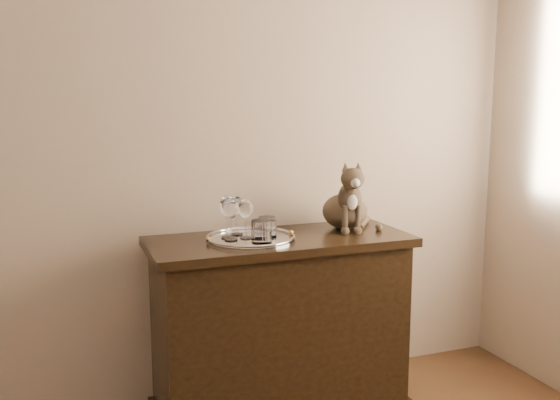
% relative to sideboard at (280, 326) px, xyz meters
% --- Properties ---
extents(wall_back, '(4.00, 0.10, 2.70)m').
position_rel_sideboard_xyz_m(wall_back, '(-0.60, 0.31, 0.93)').
color(wall_back, '#C1A691').
rests_on(wall_back, ground).
extents(sideboard, '(1.20, 0.50, 0.85)m').
position_rel_sideboard_xyz_m(sideboard, '(0.00, 0.00, 0.00)').
color(sideboard, black).
rests_on(sideboard, ground).
extents(tray, '(0.40, 0.40, 0.01)m').
position_rel_sideboard_xyz_m(tray, '(-0.14, 0.00, 0.43)').
color(tray, silver).
rests_on(tray, sideboard).
extents(wine_glass_a, '(0.07, 0.07, 0.19)m').
position_rel_sideboard_xyz_m(wine_glass_a, '(-0.24, 0.03, 0.53)').
color(wine_glass_a, silver).
rests_on(wine_glass_a, tray).
extents(wine_glass_b, '(0.07, 0.07, 0.18)m').
position_rel_sideboard_xyz_m(wine_glass_b, '(-0.18, 0.09, 0.52)').
color(wine_glass_b, white).
rests_on(wine_glass_b, tray).
extents(wine_glass_c, '(0.07, 0.07, 0.18)m').
position_rel_sideboard_xyz_m(wine_glass_c, '(-0.23, -0.01, 0.53)').
color(wine_glass_c, silver).
rests_on(wine_glass_c, tray).
extents(wine_glass_d, '(0.07, 0.07, 0.18)m').
position_rel_sideboard_xyz_m(wine_glass_d, '(-0.16, 0.00, 0.52)').
color(wine_glass_d, white).
rests_on(wine_glass_d, tray).
extents(tumbler_a, '(0.07, 0.07, 0.08)m').
position_rel_sideboard_xyz_m(tumbler_a, '(-0.07, -0.04, 0.47)').
color(tumbler_a, white).
rests_on(tumbler_a, tray).
extents(tumbler_b, '(0.09, 0.09, 0.10)m').
position_rel_sideboard_xyz_m(tumbler_b, '(-0.12, -0.11, 0.48)').
color(tumbler_b, white).
rests_on(tumbler_b, tray).
extents(tumbler_c, '(0.08, 0.08, 0.09)m').
position_rel_sideboard_xyz_m(tumbler_c, '(-0.05, 0.02, 0.48)').
color(tumbler_c, silver).
rests_on(tumbler_c, tray).
extents(cat, '(0.39, 0.37, 0.33)m').
position_rel_sideboard_xyz_m(cat, '(0.37, 0.08, 0.59)').
color(cat, '#4D3A2E').
rests_on(cat, sideboard).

